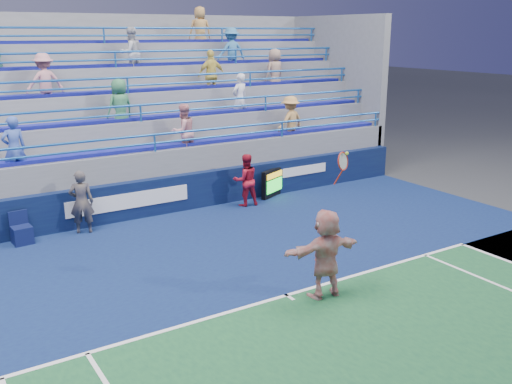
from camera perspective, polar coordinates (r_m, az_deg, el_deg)
ground at (r=11.88m, az=3.08°, el=-10.36°), size 120.00×120.00×0.00m
sponsor_wall at (r=17.05m, az=-9.57°, el=-0.39°), size 18.00×0.32×1.10m
bleacher_stand at (r=20.28m, az=-13.89°, el=4.83°), size 18.00×5.60×6.13m
serve_speed_board at (r=18.70m, az=1.85°, el=0.99°), size 1.28×0.69×0.92m
judge_chair at (r=15.71m, az=-22.37°, el=-3.88°), size 0.50×0.50×0.84m
tennis_player at (r=11.59m, az=7.00°, el=-6.11°), size 1.77×0.70×2.98m
line_judge at (r=15.81m, az=-17.05°, el=-0.97°), size 0.73×0.60×1.73m
ball_girl at (r=17.56m, az=-1.05°, el=1.20°), size 0.89×0.74×1.63m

